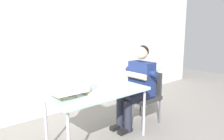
% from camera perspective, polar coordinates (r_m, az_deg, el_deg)
% --- Properties ---
extents(wall_back, '(8.00, 0.10, 3.00)m').
position_cam_1_polar(wall_back, '(4.22, -12.30, 9.71)').
color(wall_back, silver).
rests_on(wall_back, ground_plane).
extents(desk, '(1.36, 0.68, 0.73)m').
position_cam_1_polar(desk, '(3.02, -3.59, -6.26)').
color(desk, '#B7B7BC').
rests_on(desk, ground_plane).
extents(crt_monitor, '(0.43, 0.36, 0.40)m').
position_cam_1_polar(crt_monitor, '(2.74, -11.42, -2.05)').
color(crt_monitor, beige).
rests_on(crt_monitor, desk).
extents(keyboard, '(0.19, 0.45, 0.03)m').
position_cam_1_polar(keyboard, '(2.94, -6.06, -5.36)').
color(keyboard, beige).
rests_on(keyboard, desk).
extents(office_chair, '(0.47, 0.47, 0.84)m').
position_cam_1_polar(office_chair, '(3.77, 8.26, -5.96)').
color(office_chair, '#4C4C51').
rests_on(office_chair, ground_plane).
extents(person_seated, '(0.68, 0.60, 1.29)m').
position_cam_1_polar(person_seated, '(3.58, 6.49, -3.11)').
color(person_seated, navy).
rests_on(person_seated, ground_plane).
extents(potted_plant, '(0.74, 0.74, 0.91)m').
position_cam_1_polar(potted_plant, '(4.46, 7.45, -3.85)').
color(potted_plant, silver).
rests_on(potted_plant, ground_plane).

